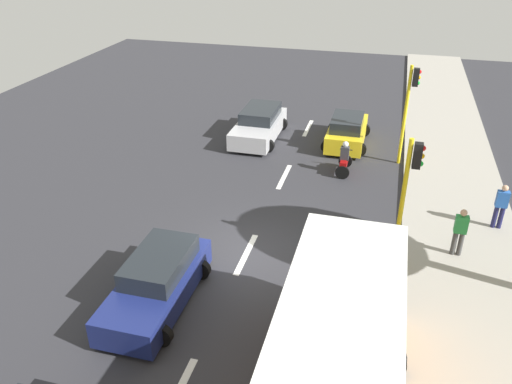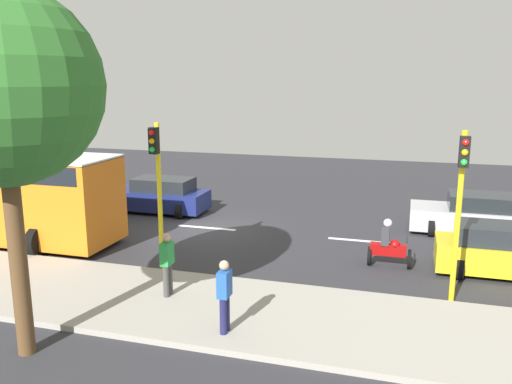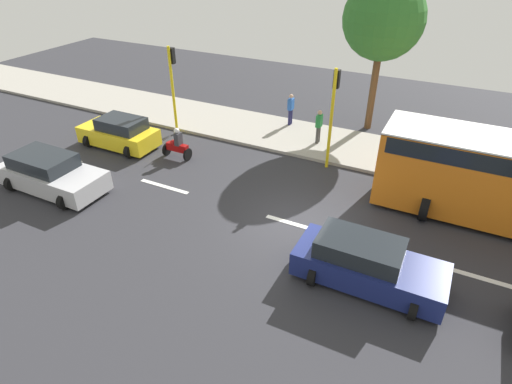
{
  "view_description": "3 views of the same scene",
  "coord_description": "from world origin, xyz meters",
  "views": [
    {
      "loc": [
        4.0,
        -13.63,
        10.0
      ],
      "look_at": [
        -0.01,
        1.32,
        1.68
      ],
      "focal_mm": 36.16,
      "sensor_mm": 36.0,
      "label": 1
    },
    {
      "loc": [
        18.49,
        7.48,
        5.73
      ],
      "look_at": [
        -0.68,
        1.82,
        1.41
      ],
      "focal_mm": 36.86,
      "sensor_mm": 36.0,
      "label": 2
    },
    {
      "loc": [
        -11.8,
        -4.29,
        9.25
      ],
      "look_at": [
        -0.91,
        1.2,
        1.6
      ],
      "focal_mm": 29.54,
      "sensor_mm": 36.0,
      "label": 3
    }
  ],
  "objects": [
    {
      "name": "pedestrian_by_tree",
      "position": [
        8.24,
        3.73,
        1.06
      ],
      "size": [
        0.4,
        0.24,
        1.69
      ],
      "color": "#1E1E4C",
      "rests_on": "sidewalk"
    },
    {
      "name": "lane_stripe_south",
      "position": [
        0.0,
        6.0,
        0.01
      ],
      "size": [
        0.2,
        2.4,
        0.01
      ],
      "primitive_type": "cube",
      "color": "white",
      "rests_on": "ground"
    },
    {
      "name": "lane_stripe_north",
      "position": [
        0.0,
        -6.0,
        0.01
      ],
      "size": [
        0.2,
        2.4,
        0.01
      ],
      "primitive_type": "cube",
      "color": "white",
      "rests_on": "ground"
    },
    {
      "name": "traffic_light_corner",
      "position": [
        4.85,
        0.45,
        2.93
      ],
      "size": [
        0.49,
        0.24,
        4.5
      ],
      "color": "yellow",
      "rests_on": "ground"
    },
    {
      "name": "car_dark_blue",
      "position": [
        -1.8,
        -2.97,
        0.71
      ],
      "size": [
        2.19,
        4.45,
        1.52
      ],
      "color": "navy",
      "rests_on": "ground"
    },
    {
      "name": "car_yellow_cab",
      "position": [
        2.19,
        10.29,
        0.71
      ],
      "size": [
        2.14,
        3.92,
        1.52
      ],
      "color": "yellow",
      "rests_on": "ground"
    },
    {
      "name": "sidewalk",
      "position": [
        7.0,
        0.0,
        0.07
      ],
      "size": [
        4.0,
        60.0,
        0.15
      ],
      "primitive_type": "cube",
      "color": "#9E998E",
      "rests_on": "ground"
    },
    {
      "name": "street_tree_south",
      "position": [
        10.05,
        -0.11,
        5.57
      ],
      "size": [
        3.93,
        3.93,
        7.56
      ],
      "color": "brown",
      "rests_on": "ground"
    },
    {
      "name": "traffic_light_midblock",
      "position": [
        4.85,
        8.75,
        2.93
      ],
      "size": [
        0.49,
        0.24,
        4.5
      ],
      "color": "yellow",
      "rests_on": "ground"
    },
    {
      "name": "car_black",
      "position": [
        -1.86,
        -9.11,
        0.71
      ],
      "size": [
        2.37,
        4.21,
        1.52
      ],
      "color": "black",
      "rests_on": "ground"
    },
    {
      "name": "ground_plane",
      "position": [
        0.0,
        0.0,
        -0.05
      ],
      "size": [
        40.0,
        60.0,
        0.1
      ],
      "primitive_type": "cube",
      "color": "#2D2D33"
    },
    {
      "name": "pedestrian_near_signal",
      "position": [
        6.72,
        1.6,
        1.06
      ],
      "size": [
        0.4,
        0.24,
        1.69
      ],
      "color": "#3F3F3F",
      "rests_on": "sidewalk"
    },
    {
      "name": "car_silver",
      "position": [
        -2.18,
        10.0,
        0.71
      ],
      "size": [
        2.34,
        4.57,
        1.52
      ],
      "color": "#B7B7BC",
      "rests_on": "ground"
    },
    {
      "name": "lane_stripe_mid",
      "position": [
        0.0,
        0.0,
        0.01
      ],
      "size": [
        0.2,
        2.4,
        0.01
      ],
      "primitive_type": "cube",
      "color": "white",
      "rests_on": "ground"
    },
    {
      "name": "motorcycle",
      "position": [
        2.44,
        7.03,
        0.64
      ],
      "size": [
        0.6,
        1.3,
        1.53
      ],
      "color": "black",
      "rests_on": "ground"
    }
  ]
}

